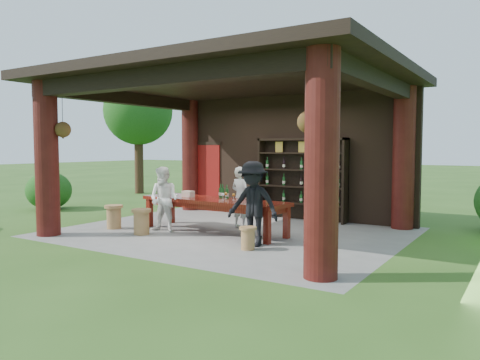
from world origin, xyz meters
The scene contains 15 objects.
ground centered at (0.00, 0.00, 0.00)m, with size 90.00×90.00×0.00m, color #2D5119.
pavilion centered at (-0.01, 0.43, 2.13)m, with size 7.50×6.00×3.60m.
wine_shelf centered at (0.60, 2.45, 1.07)m, with size 2.43×0.37×2.14m.
tasting_table centered at (-0.32, -0.21, 0.64)m, with size 3.69×1.22×0.75m.
stool_near_left centered at (-1.49, -1.28, 0.30)m, with size 0.43×0.43×0.56m.
stool_near_right centered at (1.27, -1.33, 0.23)m, with size 0.32×0.32×0.43m.
stool_far_left centered at (-2.57, -1.07, 0.29)m, with size 0.42×0.42×0.55m.
host centered at (-0.12, 0.61, 0.72)m, with size 0.53×0.35×1.45m, color silver.
guest_woman centered at (-1.30, -0.75, 0.73)m, with size 0.71×0.56×1.47m, color white.
guest_man centered at (1.18, -1.00, 0.82)m, with size 1.06×0.61×1.64m, color black.
table_bottles centered at (-0.27, 0.10, 0.90)m, with size 0.31×0.16×0.31m.
table_glasses centered at (0.31, -0.20, 0.82)m, with size 0.97×0.39×0.15m.
napkin_basket centered at (-1.06, -0.17, 0.82)m, with size 0.26×0.18×0.14m, color #BF6672.
shrubs centered at (3.42, 0.61, 0.54)m, with size 16.13×8.52×1.36m.
trees centered at (3.31, 2.12, 3.37)m, with size 20.81×11.20×4.80m.
Camera 1 is at (5.73, -8.68, 1.90)m, focal length 35.00 mm.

